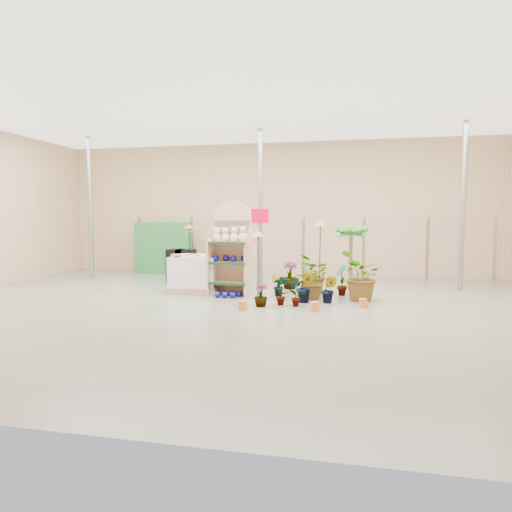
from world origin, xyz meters
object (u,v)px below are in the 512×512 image
at_px(display_shelf, 231,252).
at_px(potted_plant_2, 312,281).
at_px(bird_table_front, 258,236).
at_px(pallet_stack, 196,274).

xyz_separation_m(display_shelf, potted_plant_2, (2.07, -0.25, -0.65)).
distance_m(display_shelf, potted_plant_2, 2.18).
distance_m(bird_table_front, potted_plant_2, 1.69).
xyz_separation_m(display_shelf, bird_table_front, (0.78, -0.40, 0.43)).
height_order(display_shelf, pallet_stack, display_shelf).
bearing_deg(bird_table_front, pallet_stack, 162.87).
height_order(display_shelf, bird_table_front, display_shelf).
bearing_deg(pallet_stack, display_shelf, -11.67).
relative_size(display_shelf, potted_plant_2, 2.73).
relative_size(display_shelf, pallet_stack, 1.72).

